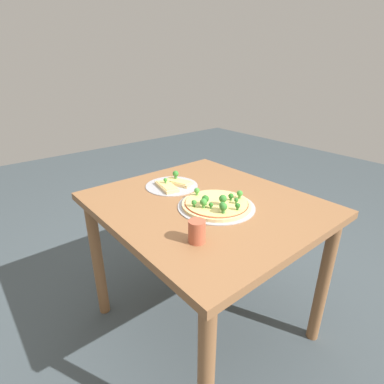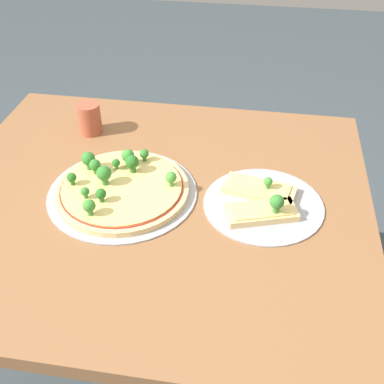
{
  "view_description": "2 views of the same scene",
  "coord_description": "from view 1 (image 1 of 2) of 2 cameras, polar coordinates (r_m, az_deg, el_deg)",
  "views": [
    {
      "loc": [
        0.95,
        -0.87,
        1.38
      ],
      "look_at": [
        -0.09,
        -0.01,
        0.79
      ],
      "focal_mm": 28.0,
      "sensor_mm": 36.0,
      "label": 1
    },
    {
      "loc": [
        -0.23,
        0.86,
        1.49
      ],
      "look_at": [
        -0.09,
        -0.01,
        0.79
      ],
      "focal_mm": 45.0,
      "sensor_mm": 36.0,
      "label": 2
    }
  ],
  "objects": [
    {
      "name": "ground_plane",
      "position": [
        1.89,
        2.15,
        -23.55
      ],
      "size": [
        8.0,
        8.0,
        0.0
      ],
      "primitive_type": "plane",
      "color": "#3D474C"
    },
    {
      "name": "pizza_tray_slice",
      "position": [
        1.6,
        -3.8,
        1.48
      ],
      "size": [
        0.28,
        0.28,
        0.07
      ],
      "color": "#A3A3A8",
      "rests_on": "dining_table"
    },
    {
      "name": "drinking_cup",
      "position": [
        1.1,
        0.92,
        -7.5
      ],
      "size": [
        0.06,
        0.06,
        0.09
      ],
      "primitive_type": "cylinder",
      "color": "#AD5138",
      "rests_on": "dining_table"
    },
    {
      "name": "pizza_tray_whole",
      "position": [
        1.37,
        4.58,
        -2.35
      ],
      "size": [
        0.35,
        0.35,
        0.07
      ],
      "color": "#A3A3A8",
      "rests_on": "dining_table"
    },
    {
      "name": "dining_table",
      "position": [
        1.48,
        2.53,
        -5.71
      ],
      "size": [
        1.02,
        0.91,
        0.77
      ],
      "color": "brown",
      "rests_on": "ground_plane"
    }
  ]
}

